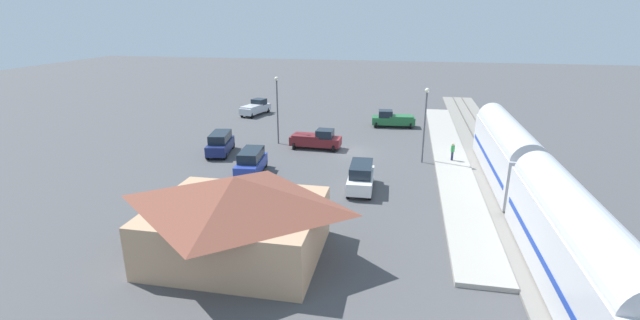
{
  "coord_description": "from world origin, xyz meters",
  "views": [
    {
      "loc": [
        -5.26,
        43.88,
        13.61
      ],
      "look_at": [
        2.12,
        6.26,
        1.0
      ],
      "focal_mm": 24.65,
      "sensor_mm": 36.0,
      "label": 1
    }
  ],
  "objects_px": {
    "passenger_train": "(574,241)",
    "suv_navy": "(220,143)",
    "station_building": "(236,215)",
    "pedestrian_on_platform": "(453,151)",
    "suv_white": "(361,176)",
    "pickup_silver": "(256,108)",
    "pickup_maroon": "(317,139)",
    "light_pole_lot_center": "(277,102)",
    "suv_blue": "(251,162)",
    "light_pole_near_platform": "(425,116)",
    "pickup_green": "(392,119)"
  },
  "relations": [
    {
      "from": "passenger_train",
      "to": "suv_navy",
      "type": "xyz_separation_m",
      "value": [
        27.21,
        -18.9,
        -1.71
      ]
    },
    {
      "from": "suv_blue",
      "to": "light_pole_lot_center",
      "type": "distance_m",
      "value": 10.67
    },
    {
      "from": "pickup_green",
      "to": "suv_white",
      "type": "relative_size",
      "value": 1.12
    },
    {
      "from": "pickup_silver",
      "to": "suv_navy",
      "type": "xyz_separation_m",
      "value": [
        -2.68,
        18.85,
        0.12
      ]
    },
    {
      "from": "passenger_train",
      "to": "pickup_silver",
      "type": "bearing_deg",
      "value": -51.63
    },
    {
      "from": "station_building",
      "to": "pedestrian_on_platform",
      "type": "height_order",
      "value": "station_building"
    },
    {
      "from": "suv_blue",
      "to": "light_pole_near_platform",
      "type": "relative_size",
      "value": 0.7
    },
    {
      "from": "station_building",
      "to": "pedestrian_on_platform",
      "type": "distance_m",
      "value": 24.66
    },
    {
      "from": "passenger_train",
      "to": "light_pole_near_platform",
      "type": "bearing_deg",
      "value": -71.25
    },
    {
      "from": "passenger_train",
      "to": "pickup_green",
      "type": "bearing_deg",
      "value": -73.3
    },
    {
      "from": "pickup_silver",
      "to": "suv_blue",
      "type": "distance_m",
      "value": 25.3
    },
    {
      "from": "suv_blue",
      "to": "suv_white",
      "type": "xyz_separation_m",
      "value": [
        -10.09,
        1.9,
        0.0
      ]
    },
    {
      "from": "station_building",
      "to": "light_pole_lot_center",
      "type": "bearing_deg",
      "value": -79.39
    },
    {
      "from": "passenger_train",
      "to": "pedestrian_on_platform",
      "type": "xyz_separation_m",
      "value": [
        3.98,
        -20.33,
        -1.58
      ]
    },
    {
      "from": "suv_blue",
      "to": "suv_navy",
      "type": "xyz_separation_m",
      "value": [
        5.19,
        -5.2,
        0.0
      ]
    },
    {
      "from": "station_building",
      "to": "light_pole_near_platform",
      "type": "xyz_separation_m",
      "value": [
        -11.2,
        -19.94,
        2.02
      ]
    },
    {
      "from": "light_pole_near_platform",
      "to": "station_building",
      "type": "bearing_deg",
      "value": 60.68
    },
    {
      "from": "pickup_maroon",
      "to": "light_pole_lot_center",
      "type": "relative_size",
      "value": 0.74
    },
    {
      "from": "suv_blue",
      "to": "pickup_green",
      "type": "distance_m",
      "value": 23.54
    },
    {
      "from": "passenger_train",
      "to": "pickup_green",
      "type": "relative_size",
      "value": 9.0
    },
    {
      "from": "suv_white",
      "to": "pedestrian_on_platform",
      "type": "bearing_deg",
      "value": -132.97
    },
    {
      "from": "passenger_train",
      "to": "station_building",
      "type": "height_order",
      "value": "passenger_train"
    },
    {
      "from": "suv_navy",
      "to": "suv_white",
      "type": "distance_m",
      "value": 16.86
    },
    {
      "from": "pedestrian_on_platform",
      "to": "suv_blue",
      "type": "relative_size",
      "value": 0.34
    },
    {
      "from": "light_pole_lot_center",
      "to": "pickup_maroon",
      "type": "bearing_deg",
      "value": 166.57
    },
    {
      "from": "suv_blue",
      "to": "suv_white",
      "type": "distance_m",
      "value": 10.27
    },
    {
      "from": "pedestrian_on_platform",
      "to": "light_pole_lot_center",
      "type": "height_order",
      "value": "light_pole_lot_center"
    },
    {
      "from": "station_building",
      "to": "pickup_silver",
      "type": "bearing_deg",
      "value": -72.48
    },
    {
      "from": "light_pole_near_platform",
      "to": "light_pole_lot_center",
      "type": "relative_size",
      "value": 0.98
    },
    {
      "from": "light_pole_near_platform",
      "to": "passenger_train",
      "type": "bearing_deg",
      "value": 108.75
    },
    {
      "from": "suv_white",
      "to": "light_pole_lot_center",
      "type": "height_order",
      "value": "light_pole_lot_center"
    },
    {
      "from": "pedestrian_on_platform",
      "to": "suv_navy",
      "type": "bearing_deg",
      "value": 3.52
    },
    {
      "from": "pedestrian_on_platform",
      "to": "light_pole_near_platform",
      "type": "xyz_separation_m",
      "value": [
        2.82,
        0.3,
        3.33
      ]
    },
    {
      "from": "passenger_train",
      "to": "pickup_silver",
      "type": "height_order",
      "value": "passenger_train"
    },
    {
      "from": "pickup_silver",
      "to": "light_pole_near_platform",
      "type": "height_order",
      "value": "light_pole_near_platform"
    },
    {
      "from": "pedestrian_on_platform",
      "to": "suv_navy",
      "type": "distance_m",
      "value": 23.28
    },
    {
      "from": "pedestrian_on_platform",
      "to": "pickup_green",
      "type": "distance_m",
      "value": 15.1
    },
    {
      "from": "pickup_maroon",
      "to": "light_pole_near_platform",
      "type": "distance_m",
      "value": 11.9
    },
    {
      "from": "station_building",
      "to": "suv_white",
      "type": "distance_m",
      "value": 13.27
    },
    {
      "from": "passenger_train",
      "to": "suv_white",
      "type": "distance_m",
      "value": 16.86
    },
    {
      "from": "suv_white",
      "to": "light_pole_near_platform",
      "type": "xyz_separation_m",
      "value": [
        -5.13,
        -8.23,
        3.46
      ]
    },
    {
      "from": "suv_blue",
      "to": "light_pole_lot_center",
      "type": "relative_size",
      "value": 0.68
    },
    {
      "from": "pickup_green",
      "to": "light_pole_lot_center",
      "type": "bearing_deg",
      "value": 40.2
    },
    {
      "from": "suv_navy",
      "to": "station_building",
      "type": "bearing_deg",
      "value": 116.09
    },
    {
      "from": "pickup_green",
      "to": "light_pole_lot_center",
      "type": "height_order",
      "value": "light_pole_lot_center"
    },
    {
      "from": "pickup_silver",
      "to": "suv_white",
      "type": "relative_size",
      "value": 1.15
    },
    {
      "from": "light_pole_lot_center",
      "to": "passenger_train",
      "type": "bearing_deg",
      "value": 133.36
    },
    {
      "from": "pedestrian_on_platform",
      "to": "suv_blue",
      "type": "distance_m",
      "value": 19.22
    },
    {
      "from": "pickup_maroon",
      "to": "pickup_green",
      "type": "distance_m",
      "value": 13.72
    },
    {
      "from": "pickup_maroon",
      "to": "passenger_train",
      "type": "bearing_deg",
      "value": 128.21
    }
  ]
}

